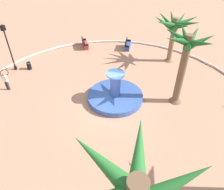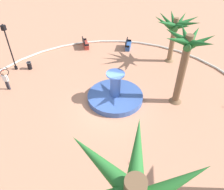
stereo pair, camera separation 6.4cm
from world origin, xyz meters
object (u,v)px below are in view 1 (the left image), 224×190
object	(u,v)px
palm_tree_by_curb	(186,54)
lamppost	(8,44)
bench_east	(128,46)
trash_bin	(29,66)
fountain	(115,96)
bench_southeast	(85,44)
palm_tree_far_side	(175,27)
person_cyclist_helmet	(6,81)

from	to	relation	value
palm_tree_by_curb	lamppost	xyz separation A→B (m)	(-0.67, -14.82, -1.53)
bench_east	trash_bin	bearing A→B (deg)	-50.22
fountain	palm_tree_by_curb	bearing A→B (deg)	102.93
lamppost	trash_bin	xyz separation A→B (m)	(-0.40, 1.25, -2.20)
bench_southeast	fountain	bearing A→B (deg)	35.40
fountain	lamppost	bearing A→B (deg)	-99.55
palm_tree_far_side	bench_southeast	size ratio (longest dim) A/B	2.84
palm_tree_far_side	fountain	bearing A→B (deg)	-26.47
bench_east	lamppost	xyz separation A→B (m)	(7.08, -9.28, 2.24)
palm_tree_by_curb	lamppost	world-z (taller)	palm_tree_by_curb
trash_bin	person_cyclist_helmet	size ratio (longest dim) A/B	0.45
palm_tree_far_side	bench_southeast	bearing A→B (deg)	-93.22
lamppost	person_cyclist_helmet	distance (m)	3.62
person_cyclist_helmet	trash_bin	bearing A→B (deg)	-178.87
fountain	person_cyclist_helmet	size ratio (longest dim) A/B	2.69
palm_tree_by_curb	lamppost	size ratio (longest dim) A/B	1.30
bench_east	person_cyclist_helmet	bearing A→B (deg)	-38.50
bench_southeast	person_cyclist_helmet	xyz separation A→B (m)	(9.00, -3.38, 0.55)
lamppost	fountain	bearing A→B (deg)	80.45
palm_tree_by_curb	bench_southeast	distance (m)	12.73
bench_southeast	lamppost	world-z (taller)	lamppost
bench_southeast	person_cyclist_helmet	bearing A→B (deg)	-20.61
bench_east	palm_tree_far_side	bearing A→B (deg)	71.58
palm_tree_by_curb	bench_east	xyz separation A→B (m)	(-7.75, -5.54, -3.77)
palm_tree_far_side	trash_bin	world-z (taller)	palm_tree_far_side
bench_southeast	person_cyclist_helmet	size ratio (longest dim) A/B	1.01
person_cyclist_helmet	bench_southeast	bearing A→B (deg)	159.39
bench_east	trash_bin	xyz separation A→B (m)	(6.69, -8.03, 0.04)
palm_tree_by_curb	bench_east	bearing A→B (deg)	-144.46
bench_east	lamppost	distance (m)	11.89
lamppost	bench_east	bearing A→B (deg)	127.37
palm_tree_by_curb	palm_tree_far_side	distance (m)	6.33
fountain	bench_southeast	distance (m)	9.56
bench_southeast	person_cyclist_helmet	world-z (taller)	person_cyclist_helmet
palm_tree_far_side	trash_bin	size ratio (longest dim) A/B	6.33
person_cyclist_helmet	palm_tree_far_side	bearing A→B (deg)	124.06
palm_tree_far_side	bench_east	xyz separation A→B (m)	(-1.53, -4.59, -3.13)
fountain	palm_tree_by_curb	xyz separation A→B (m)	(-1.05, 4.58, 3.78)
palm_tree_far_side	person_cyclist_helmet	world-z (taller)	palm_tree_far_side
fountain	palm_tree_by_curb	world-z (taller)	palm_tree_by_curb
palm_tree_by_curb	palm_tree_far_side	xyz separation A→B (m)	(-6.23, -0.96, -0.64)
palm_tree_far_side	lamppost	distance (m)	14.96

